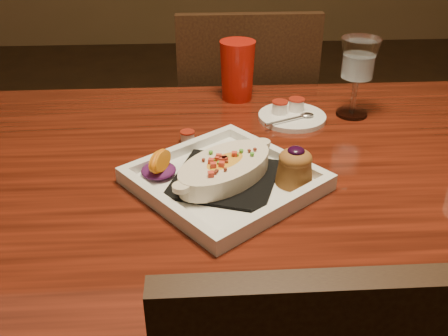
{
  "coord_description": "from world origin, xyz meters",
  "views": [
    {
      "loc": [
        -0.15,
        -0.84,
        1.24
      ],
      "look_at": [
        -0.1,
        -0.03,
        0.77
      ],
      "focal_mm": 40.0,
      "sensor_mm": 36.0,
      "label": 1
    }
  ],
  "objects": [
    {
      "name": "creamer_loose",
      "position": [
        -0.17,
        0.12,
        0.76
      ],
      "size": [
        0.03,
        0.03,
        0.02
      ],
      "color": "white",
      "rests_on": "table"
    },
    {
      "name": "saucer",
      "position": [
        0.07,
        0.22,
        0.76
      ],
      "size": [
        0.16,
        0.16,
        0.11
      ],
      "color": "white",
      "rests_on": "table"
    },
    {
      "name": "plate",
      "position": [
        -0.09,
        -0.06,
        0.78
      ],
      "size": [
        0.4,
        0.4,
        0.08
      ],
      "rotation": [
        0.0,
        0.0,
        0.66
      ],
      "color": "white",
      "rests_on": "table"
    },
    {
      "name": "red_tumbler",
      "position": [
        -0.04,
        0.36,
        0.82
      ],
      "size": [
        0.09,
        0.09,
        0.15
      ],
      "primitive_type": "cone",
      "color": "#B7170D",
      "rests_on": "table"
    },
    {
      "name": "goblet",
      "position": [
        0.22,
        0.24,
        0.88
      ],
      "size": [
        0.09,
        0.09,
        0.18
      ],
      "color": "silver",
      "rests_on": "table"
    },
    {
      "name": "table",
      "position": [
        0.0,
        0.0,
        0.65
      ],
      "size": [
        1.5,
        0.9,
        0.75
      ],
      "color": "maroon",
      "rests_on": "floor"
    },
    {
      "name": "chair_far",
      "position": [
        -0.0,
        0.63,
        0.51
      ],
      "size": [
        0.42,
        0.42,
        0.93
      ],
      "rotation": [
        0.0,
        0.0,
        3.14
      ],
      "color": "black",
      "rests_on": "floor"
    }
  ]
}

